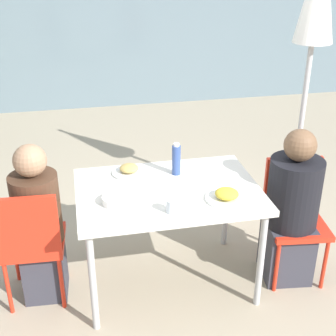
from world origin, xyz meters
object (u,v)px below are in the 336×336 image
at_px(bottle, 176,160).
at_px(salad_bowl, 117,200).
at_px(chair_left, 31,239).
at_px(person_left, 39,227).
at_px(person_right, 291,212).
at_px(chair_right, 294,209).
at_px(drinking_cup, 172,206).
at_px(closed_umbrella, 316,12).

xyz_separation_m(bottle, salad_bowl, (-0.45, -0.32, -0.09)).
xyz_separation_m(chair_left, person_left, (0.05, 0.08, 0.03)).
xyz_separation_m(person_left, bottle, (0.95, 0.15, 0.33)).
relative_size(person_left, person_right, 0.98).
bearing_deg(person_left, chair_left, -121.93).
bearing_deg(person_right, chair_right, -121.93).
bearing_deg(chair_right, drinking_cup, 22.68).
xyz_separation_m(chair_right, salad_bowl, (-1.26, -0.09, 0.28)).
bearing_deg(bottle, chair_right, -15.77).
height_order(chair_left, chair_right, same).
height_order(person_left, person_right, person_right).
bearing_deg(drinking_cup, closed_umbrella, 37.12).
bearing_deg(bottle, closed_umbrella, 22.90).
height_order(chair_right, drinking_cup, chair_right).
height_order(person_right, drinking_cup, person_right).
relative_size(person_left, closed_umbrella, 0.48).
relative_size(chair_right, person_right, 0.76).
xyz_separation_m(closed_umbrella, bottle, (-1.17, -0.49, -0.88)).
height_order(person_left, salad_bowl, person_left).
distance_m(person_left, person_right, 1.71).
xyz_separation_m(person_right, salad_bowl, (-1.20, -0.02, 0.25)).
bearing_deg(bottle, salad_bowl, -144.17).
relative_size(bottle, drinking_cup, 2.74).
relative_size(chair_left, salad_bowl, 4.58).
bearing_deg(closed_umbrella, chair_left, -161.68).
bearing_deg(salad_bowl, chair_right, 4.22).
height_order(person_left, drinking_cup, person_left).
distance_m(chair_left, bottle, 1.09).
bearing_deg(person_right, bottle, -14.96).
xyz_separation_m(chair_right, bottle, (-0.81, 0.23, 0.36)).
relative_size(chair_right, salad_bowl, 4.58).
bearing_deg(chair_left, person_right, 0.85).
relative_size(person_left, drinking_cup, 13.36).
distance_m(closed_umbrella, drinking_cup, 1.89).
distance_m(bottle, salad_bowl, 0.56).
relative_size(chair_right, closed_umbrella, 0.37).
relative_size(chair_right, bottle, 3.76).
bearing_deg(person_right, person_left, 1.81).
bearing_deg(person_left, person_right, -1.82).
relative_size(closed_umbrella, bottle, 10.17).
height_order(chair_right, closed_umbrella, closed_umbrella).
relative_size(person_left, chair_right, 1.30).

